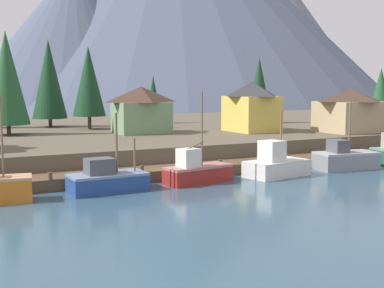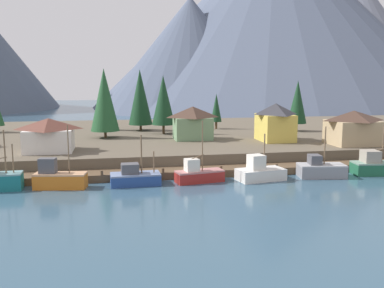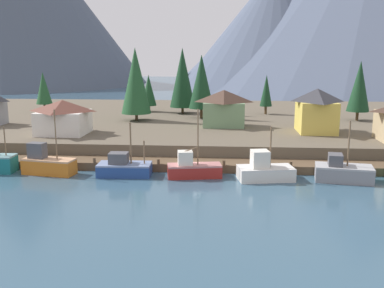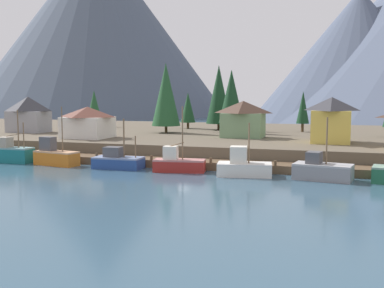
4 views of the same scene
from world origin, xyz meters
name	(u,v)px [view 2 (image 2 of 4)]	position (x,y,z in m)	size (l,w,h in m)	color
ground_plane	(172,156)	(0.00, 20.00, -0.50)	(400.00, 400.00, 1.00)	#335166
dock	(190,172)	(0.00, 1.99, 0.50)	(80.00, 4.00, 1.60)	brown
shoreline_bank	(164,138)	(0.00, 32.00, 1.25)	(400.00, 56.00, 2.50)	brown
mountain_central_peak	(190,54)	(23.06, 125.64, 23.41)	(76.52, 76.52, 46.81)	#4C566B
mountain_east_peak	(274,19)	(68.20, 147.89, 41.82)	(173.72, 173.72, 83.63)	#4C566B
mountain_far_ridge	(352,39)	(103.24, 136.45, 31.86)	(90.99, 90.99, 63.73)	slate
fishing_boat_orange	(59,178)	(-17.18, -1.75, 1.25)	(6.55, 3.31, 7.88)	#CC6B1E
fishing_boat_blue	(135,177)	(-7.86, -1.74, 0.98)	(6.35, 3.18, 6.41)	navy
fishing_boat_red	(198,174)	(0.40, -1.83, 1.05)	(6.56, 3.34, 8.05)	maroon
fishing_boat_white	(260,172)	(8.67, -2.30, 1.11)	(6.71, 4.19, 6.21)	silver
fishing_boat_grey	(321,169)	(17.52, -2.16, 1.08)	(6.65, 4.00, 6.99)	gray
fishing_boat_green	(374,166)	(25.73, -2.03, 1.24)	(6.58, 3.77, 7.13)	#1E5B3D
house_yellow	(275,122)	(17.83, 15.66, 5.88)	(5.66, 7.09, 6.62)	gold
house_white	(49,135)	(-19.87, 11.36, 5.08)	(7.29, 6.68, 5.05)	silver
house_tan	(353,127)	(28.96, 9.16, 5.39)	(8.00, 6.81, 5.67)	tan
house_green	(193,123)	(3.84, 19.97, 5.55)	(6.92, 5.29, 5.96)	#6B8E66
conifer_near_left	(140,97)	(-4.42, 35.48, 9.55)	(5.02, 5.02, 12.84)	#4C3823
conifer_near_right	(216,108)	(12.01, 35.33, 7.09)	(2.40, 2.40, 7.68)	#4C3823
conifer_mid_left	(297,102)	(27.53, 28.12, 8.57)	(3.95, 3.95, 10.52)	#4C3823
conifer_back_right	(104,100)	(-11.68, 25.21, 9.54)	(5.25, 5.25, 12.78)	#4C3823
conifer_centre	(163,100)	(-0.33, 29.10, 9.19)	(4.58, 4.58, 11.56)	#4C3823
conifer_far_left	(106,110)	(-11.51, 37.31, 6.87)	(3.10, 3.10, 7.50)	#4C3823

